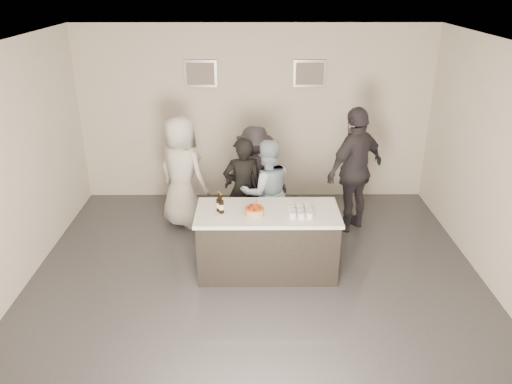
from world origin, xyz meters
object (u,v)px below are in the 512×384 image
cake (254,212)px  person_guest_back (255,174)px  beer_bottle_a (219,202)px  person_guest_right (355,170)px  beer_bottle_b (221,204)px  person_guest_left (182,172)px  person_main_blue (266,192)px  person_main_black (243,189)px  bar_counter (267,241)px

cake → person_guest_back: bearing=89.6°
beer_bottle_a → person_guest_right: bearing=32.4°
beer_bottle_b → person_guest_left: size_ratio=0.15×
person_guest_left → person_main_blue: bearing=-169.2°
person_main_black → cake: bearing=91.1°
beer_bottle_a → person_guest_back: bearing=73.3°
person_main_blue → beer_bottle_b: bearing=42.8°
beer_bottle_b → person_main_black: 1.04m
beer_bottle_a → beer_bottle_b: same height
bar_counter → person_guest_right: 1.94m
beer_bottle_b → person_guest_back: (0.43, 1.61, -0.24)m
beer_bottle_a → person_main_blue: size_ratio=0.16×
beer_bottle_b → person_main_blue: bearing=56.3°
cake → person_guest_right: (1.54, 1.37, 0.04)m
beer_bottle_b → person_main_black: person_main_black is taller
cake → person_main_black: person_main_black is taller
person_guest_back → bar_counter: bearing=108.1°
person_main_blue → person_guest_back: bearing=-90.2°
person_guest_right → person_main_black: bearing=-27.2°
person_main_blue → person_main_black: bearing=-27.4°
cake → person_main_black: 1.06m
bar_counter → beer_bottle_b: 0.83m
cake → person_main_blue: 0.98m
beer_bottle_a → beer_bottle_b: 0.06m
cake → person_main_black: size_ratio=0.15×
cake → beer_bottle_a: bearing=167.3°
cake → beer_bottle_b: bearing=173.3°
beer_bottle_a → person_guest_right: size_ratio=0.13×
beer_bottle_a → person_guest_back: person_guest_back is taller
person_main_black → person_guest_back: size_ratio=1.02×
bar_counter → person_main_black: (-0.34, 0.94, 0.35)m
beer_bottle_a → person_main_blue: (0.64, 0.85, -0.23)m
beer_bottle_a → beer_bottle_b: bearing=-56.8°
person_main_blue → person_guest_left: (-1.30, 0.56, 0.09)m
person_guest_left → cake: bearing=160.8°
beer_bottle_a → person_guest_left: bearing=115.3°
beer_bottle_b → person_guest_back: size_ratio=0.17×
person_main_blue → person_guest_right: (1.36, 0.42, 0.18)m
beer_bottle_a → person_guest_right: person_guest_right is taller
beer_bottle_a → person_guest_back: (0.47, 1.56, -0.24)m
beer_bottle_a → person_guest_left: (-0.67, 1.41, -0.14)m
person_guest_left → person_guest_back: size_ratio=1.13×
bar_counter → person_guest_left: size_ratio=1.05×
beer_bottle_a → person_main_blue: 1.09m
person_guest_left → person_guest_right: 2.67m
bar_counter → person_main_black: person_main_black is taller
person_guest_right → person_guest_back: person_guest_right is taller
cake → person_guest_back: person_guest_back is taller
beer_bottle_a → person_main_black: 1.00m
beer_bottle_b → person_guest_left: (-0.70, 1.46, -0.14)m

